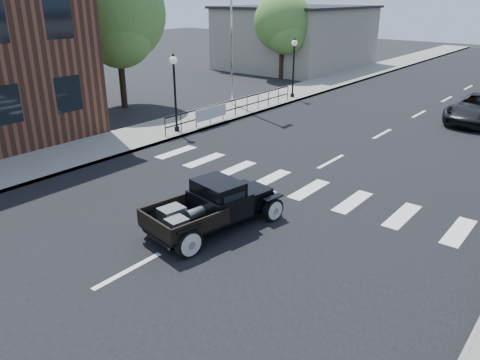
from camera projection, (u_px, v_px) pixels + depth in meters
The scene contains 13 objects.
ground at pixel (212, 226), 13.32m from camera, with size 120.00×120.00×0.00m, color black.
road at pixel (406, 121), 24.19m from camera, with size 14.00×80.00×0.02m, color black.
road_markings at pixel (364, 144), 20.57m from camera, with size 12.00×60.00×0.06m, color silver, non-canonical shape.
sidewalk_left at pixel (271, 99), 29.10m from camera, with size 3.00×80.00×0.15m, color gray.
low_building_left at pixel (296, 38), 41.40m from camera, with size 10.00×12.00×5.00m, color gray.
railing at pixel (235, 106), 24.57m from camera, with size 0.08×10.00×1.00m, color black, non-canonical shape.
banner at pixel (211, 118), 23.15m from camera, with size 0.04×2.20×0.60m, color silver, non-canonical shape.
lamp_post_b at pixel (175, 93), 21.37m from camera, with size 0.36×0.36×3.56m, color black, non-canonical shape.
lamp_post_c at pixel (293, 68), 28.62m from camera, with size 0.36×0.36×3.56m, color black, non-canonical shape.
flagpole at pixel (231, 2), 25.23m from camera, with size 0.12×0.12×11.23m, color silver.
big_tree_near at pixel (118, 37), 25.79m from camera, with size 5.35×5.35×7.86m, color #4B7532, non-canonical shape.
big_tree_far at pixel (282, 36), 35.35m from camera, with size 4.34×4.34×6.38m, color #4B7532, non-canonical shape.
hotrod_pickup at pixel (213, 206), 12.92m from camera, with size 1.92×4.12×1.43m, color black, non-canonical shape.
Camera 1 is at (8.05, -8.78, 6.16)m, focal length 35.00 mm.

